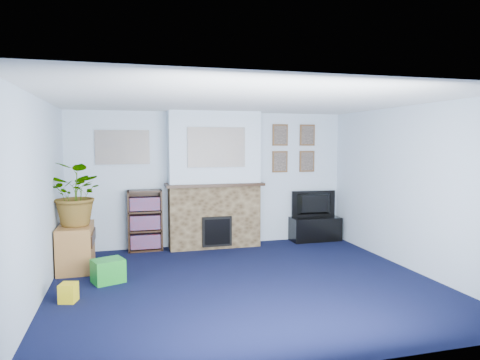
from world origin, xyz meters
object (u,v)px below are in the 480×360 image
object	(u,v)px
tv_stand	(315,229)
bookshelf	(145,222)
television	(315,204)
sideboard	(76,246)

from	to	relation	value
tv_stand	bookshelf	size ratio (longest dim) A/B	0.90
television	sideboard	distance (m)	4.28
tv_stand	sideboard	distance (m)	4.26
tv_stand	television	bearing A→B (deg)	90.00
tv_stand	sideboard	size ratio (longest dim) A/B	1.11
tv_stand	bookshelf	xyz separation A→B (m)	(-3.16, 0.08, 0.28)
tv_stand	television	xyz separation A→B (m)	(0.00, 0.02, 0.47)
bookshelf	sideboard	world-z (taller)	bookshelf
television	sideboard	size ratio (longest dim) A/B	1.02
tv_stand	television	size ratio (longest dim) A/B	1.09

